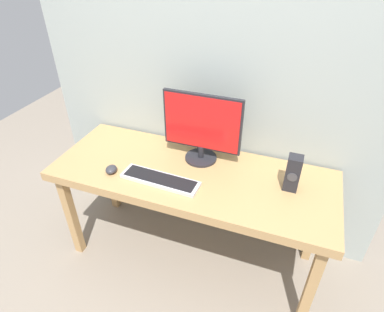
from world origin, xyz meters
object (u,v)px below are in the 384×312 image
mouse (111,169)px  keyboard_primary (160,180)px  speaker_right (293,173)px  desk (192,181)px  monitor (202,127)px

mouse → keyboard_primary: bearing=-10.5°
keyboard_primary → mouse: mouse is taller
mouse → speaker_right: bearing=-2.3°
desk → monitor: size_ratio=3.52×
keyboard_primary → speaker_right: size_ratio=2.21×
mouse → speaker_right: (1.04, 0.22, 0.09)m
monitor → mouse: (-0.47, -0.33, -0.21)m
monitor → keyboard_primary: monitor is taller
desk → speaker_right: (0.58, 0.05, 0.18)m
desk → keyboard_primary: size_ratio=3.62×
desk → speaker_right: speaker_right is taller
keyboard_primary → mouse: size_ratio=5.77×
monitor → mouse: 0.61m
desk → mouse: mouse is taller
monitor → keyboard_primary: bearing=-115.7°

